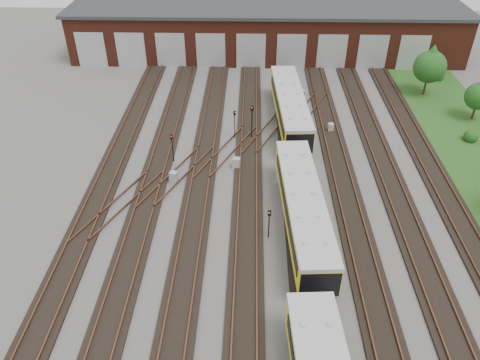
{
  "coord_description": "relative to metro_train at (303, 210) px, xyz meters",
  "views": [
    {
      "loc": [
        -1.79,
        -22.45,
        23.2
      ],
      "look_at": [
        -2.61,
        6.9,
        2.0
      ],
      "focal_mm": 35.0,
      "sensor_mm": 36.0,
      "label": 1
    }
  ],
  "objects": [
    {
      "name": "track_network",
      "position": [
        -2.17,
        -2.99,
        -1.74
      ],
      "size": [
        30.4,
        70.0,
        0.33
      ],
      "color": "black",
      "rests_on": "ground"
    },
    {
      "name": "relay_cabinet_1",
      "position": [
        -5.05,
        7.86,
        -1.32
      ],
      "size": [
        0.7,
        0.61,
        1.05
      ],
      "primitive_type": "cube",
      "rotation": [
        0.0,
        0.0,
        -0.15
      ],
      "color": "#A6A8AB",
      "rests_on": "ground"
    },
    {
      "name": "bush_2",
      "position": [
        18.56,
        27.49,
        -1.09
      ],
      "size": [
        1.52,
        1.52,
        1.52
      ],
      "primitive_type": "sphere",
      "color": "#134213",
      "rests_on": "ground"
    },
    {
      "name": "relay_cabinet_0",
      "position": [
        -10.23,
        5.66,
        -1.34
      ],
      "size": [
        0.73,
        0.66,
        1.01
      ],
      "primitive_type": "cube",
      "rotation": [
        0.0,
        0.0,
        -0.29
      ],
      "color": "#A6A8AB",
      "rests_on": "ground"
    },
    {
      "name": "relay_cabinet_4",
      "position": [
        4.0,
        14.51,
        -1.39
      ],
      "size": [
        0.62,
        0.55,
        0.92
      ],
      "primitive_type": "cube",
      "rotation": [
        0.0,
        0.0,
        0.18
      ],
      "color": "#A6A8AB",
      "rests_on": "ground"
    },
    {
      "name": "metro_train",
      "position": [
        0.0,
        0.0,
        0.0
      ],
      "size": [
        3.44,
        46.48,
        2.97
      ],
      "rotation": [
        0.0,
        0.0,
        0.06
      ],
      "color": "black",
      "rests_on": "ground"
    },
    {
      "name": "relay_cabinet_3",
      "position": [
        1.84,
        22.08,
        -1.4
      ],
      "size": [
        0.66,
        0.61,
        0.9
      ],
      "primitive_type": "cube",
      "rotation": [
        0.0,
        0.0,
        -0.34
      ],
      "color": "#A6A8AB",
      "rests_on": "ground"
    },
    {
      "name": "tree_1",
      "position": [
        19.0,
        17.54,
        1.08
      ],
      "size": [
        2.75,
        2.75,
        4.56
      ],
      "color": "#332017",
      "rests_on": "ground"
    },
    {
      "name": "signal_mast_1",
      "position": [
        -10.72,
        8.84,
        -0.09
      ],
      "size": [
        0.23,
        0.21,
        2.74
      ],
      "rotation": [
        0.0,
        0.0,
        -0.01
      ],
      "color": "black",
      "rests_on": "ground"
    },
    {
      "name": "signal_mast_2",
      "position": [
        -3.75,
        13.02,
        0.39
      ],
      "size": [
        0.3,
        0.29,
        3.51
      ],
      "rotation": [
        0.0,
        0.0,
        -0.31
      ],
      "color": "black",
      "rests_on": "ground"
    },
    {
      "name": "signal_mast_0",
      "position": [
        -5.38,
        13.1,
        -0.01
      ],
      "size": [
        0.25,
        0.24,
        2.89
      ],
      "rotation": [
        0.0,
        0.0,
        0.44
      ],
      "color": "black",
      "rests_on": "ground"
    },
    {
      "name": "bush_1",
      "position": [
        17.19,
        13.16,
        -1.17
      ],
      "size": [
        1.35,
        1.35,
        1.35
      ],
      "primitive_type": "sphere",
      "color": "#134213",
      "rests_on": "ground"
    },
    {
      "name": "signal_mast_3",
      "position": [
        -2.43,
        -0.94,
        -0.24
      ],
      "size": [
        0.25,
        0.24,
        2.49
      ],
      "rotation": [
        0.0,
        0.0,
        -0.32
      ],
      "color": "black",
      "rests_on": "ground"
    },
    {
      "name": "relay_cabinet_2",
      "position": [
        -1.29,
        5.99,
        -1.36
      ],
      "size": [
        0.72,
        0.67,
        0.97
      ],
      "primitive_type": "cube",
      "rotation": [
        0.0,
        0.0,
        -0.39
      ],
      "color": "#A6A8AB",
      "rests_on": "ground"
    },
    {
      "name": "tree_0",
      "position": [
        15.65,
        23.25,
        1.9
      ],
      "size": [
        3.52,
        3.52,
        5.84
      ],
      "color": "#332017",
      "rests_on": "ground"
    },
    {
      "name": "ground",
      "position": [
        -2.0,
        -3.58,
        -1.85
      ],
      "size": [
        120.0,
        120.0,
        0.0
      ],
      "primitive_type": "plane",
      "color": "#4C4947",
      "rests_on": "ground"
    },
    {
      "name": "maintenance_shed",
      "position": [
        -2.01,
        36.39,
        1.35
      ],
      "size": [
        51.0,
        12.5,
        6.35
      ],
      "color": "#582216",
      "rests_on": "ground"
    }
  ]
}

